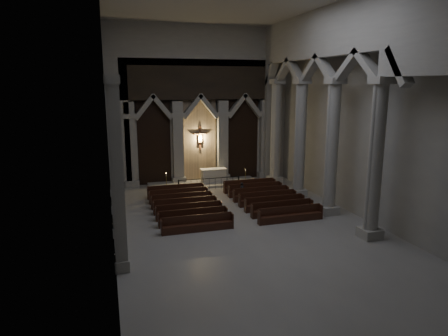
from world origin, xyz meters
name	(u,v)px	position (x,y,z in m)	size (l,w,h in m)	color
room	(253,86)	(0.00, 0.00, 7.60)	(24.00, 24.10, 12.00)	gray
sanctuary_wall	(200,98)	(0.00, 11.54, 6.62)	(14.00, 0.77, 12.00)	#A09D95
right_arcade	(337,81)	(5.50, 1.33, 7.83)	(1.00, 24.00, 12.00)	#A09D95
left_pilasters	(114,154)	(-6.75, 3.50, 3.91)	(0.60, 13.00, 8.03)	#A09D95
sanctuary_step	(204,183)	(0.00, 10.60, 0.07)	(8.50, 2.60, 0.15)	#A09D95
altar	(213,175)	(0.82, 10.73, 0.67)	(2.02, 0.81, 1.02)	beige
altar_rail	(209,182)	(0.00, 8.89, 0.61)	(4.66, 0.09, 0.91)	black
candle_stand_left	(167,187)	(-3.13, 9.13, 0.39)	(0.24, 0.24, 1.44)	#A38C32
candle_stand_right	(245,181)	(3.06, 9.57, 0.34)	(0.21, 0.21, 1.23)	#A38C32
pews	(228,204)	(0.00, 4.27, 0.28)	(9.29, 7.18, 0.87)	black
worshipper	(242,190)	(1.64, 6.21, 0.54)	(0.39, 0.26, 1.08)	black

